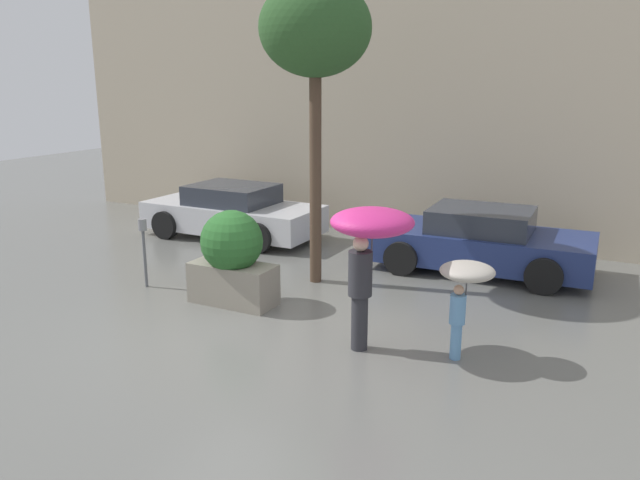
{
  "coord_description": "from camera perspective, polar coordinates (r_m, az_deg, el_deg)",
  "views": [
    {
      "loc": [
        4.76,
        -6.73,
        3.49
      ],
      "look_at": [
        0.48,
        1.6,
        1.05
      ],
      "focal_mm": 35.0,
      "sensor_mm": 36.0,
      "label": 1
    }
  ],
  "objects": [
    {
      "name": "ground_plane",
      "position": [
        8.95,
        -7.53,
        -8.48
      ],
      "size": [
        40.0,
        40.0,
        0.0
      ],
      "primitive_type": "plane",
      "color": "slate"
    },
    {
      "name": "building_facade",
      "position": [
        14.06,
        7.58,
        12.49
      ],
      "size": [
        18.0,
        0.3,
        6.0
      ],
      "color": "#B7A88E",
      "rests_on": "ground"
    },
    {
      "name": "planter_box",
      "position": [
        9.88,
        -8.02,
        -1.56
      ],
      "size": [
        1.38,
        0.98,
        1.51
      ],
      "color": "gray",
      "rests_on": "ground"
    },
    {
      "name": "person_adult",
      "position": [
        7.92,
        4.57,
        0.36
      ],
      "size": [
        1.07,
        1.07,
        1.9
      ],
      "rotation": [
        0.0,
        0.0,
        0.48
      ],
      "color": "#2D2D33",
      "rests_on": "ground"
    },
    {
      "name": "person_child",
      "position": [
        7.95,
        13.13,
        -3.72
      ],
      "size": [
        0.68,
        0.68,
        1.28
      ],
      "rotation": [
        0.0,
        0.0,
        0.41
      ],
      "color": "#669ED1",
      "rests_on": "ground"
    },
    {
      "name": "parked_car_near",
      "position": [
        11.88,
        14.41,
        -0.15
      ],
      "size": [
        4.04,
        2.02,
        1.18
      ],
      "rotation": [
        0.0,
        0.0,
        1.61
      ],
      "color": "navy",
      "rests_on": "ground"
    },
    {
      "name": "parked_car_far",
      "position": [
        14.16,
        -7.98,
        2.52
      ],
      "size": [
        4.01,
        1.94,
        1.18
      ],
      "rotation": [
        0.0,
        0.0,
        1.56
      ],
      "color": "silver",
      "rests_on": "ground"
    },
    {
      "name": "street_tree",
      "position": [
        10.53,
        -0.44,
        18.44
      ],
      "size": [
        1.82,
        1.82,
        5.04
      ],
      "color": "brown",
      "rests_on": "ground"
    },
    {
      "name": "parking_meter",
      "position": [
        10.95,
        -15.85,
        0.17
      ],
      "size": [
        0.14,
        0.14,
        1.2
      ],
      "color": "#595B60",
      "rests_on": "ground"
    }
  ]
}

